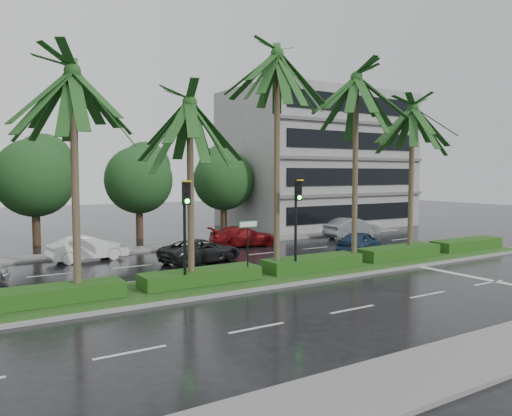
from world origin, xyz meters
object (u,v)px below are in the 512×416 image
street_sign (248,235)px  car_red (244,236)px  car_white (88,248)px  car_grey (352,228)px  car_blue (360,242)px  signal_median_left (186,219)px  car_darkgrey (201,251)px

street_sign → car_red: 11.21m
car_white → car_grey: size_ratio=0.93×
street_sign → car_blue: 10.71m
car_white → car_grey: bearing=-97.5°
car_blue → signal_median_left: bearing=82.8°
street_sign → car_blue: street_sign is taller
car_white → street_sign: bearing=-160.8°
signal_median_left → street_sign: signal_median_left is taller
car_darkgrey → car_grey: (14.00, 3.36, 0.10)m
car_darkgrey → car_blue: (9.50, -2.16, 0.03)m
street_sign → car_grey: (14.50, 9.06, -1.38)m
street_sign → car_darkgrey: bearing=85.0°
car_white → car_blue: size_ratio=1.07×
car_red → car_blue: car_blue is taller
car_darkgrey → car_blue: car_blue is taller
signal_median_left → car_grey: (17.50, 9.24, -2.26)m
signal_median_left → car_darkgrey: 7.24m
car_white → car_darkgrey: 6.28m
car_darkgrey → car_red: size_ratio=1.01×
street_sign → car_darkgrey: size_ratio=0.57×
car_white → car_grey: car_grey is taller
car_white → car_red: size_ratio=0.92×
car_blue → car_grey: (4.50, 5.53, 0.07)m
car_darkgrey → car_blue: size_ratio=1.17×
signal_median_left → car_grey: size_ratio=0.97×
car_white → car_red: 10.00m
car_darkgrey → street_sign: bearing=164.9°
car_white → car_darkgrey: bearing=-133.4°
car_red → street_sign: bearing=163.5°
signal_median_left → car_blue: size_ratio=1.11×
signal_median_left → car_blue: bearing=16.0°
signal_median_left → car_grey: bearing=27.8°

